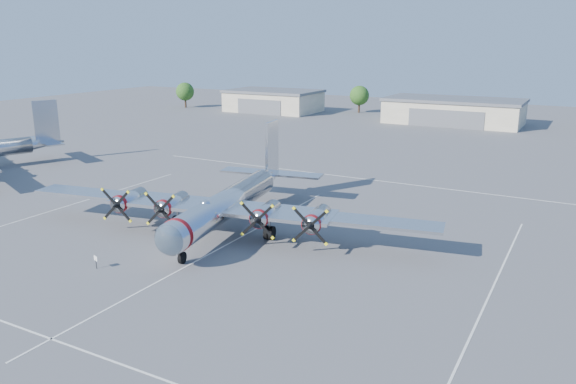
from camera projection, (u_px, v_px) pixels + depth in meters
The scene contains 8 objects.
ground at pixel (249, 233), 52.24m from camera, with size 260.00×260.00×0.00m, color #4E4E51.
parking_lines at pixel (239, 238), 50.75m from camera, with size 60.00×50.08×0.01m.
hangar_west at pixel (273, 101), 141.81m from camera, with size 22.60×14.60×5.40m.
hangar_center at pixel (454, 111), 120.93m from camera, with size 28.60×14.60×5.40m.
tree_far_west at pixel (185, 92), 149.67m from camera, with size 4.80×4.80×6.64m.
tree_west at pixel (359, 96), 138.94m from camera, with size 4.80×4.80×6.64m.
main_bomber_b29 at pixel (230, 228), 53.52m from camera, with size 39.46×26.99×8.73m, color silver, non-canonical shape.
info_placard at pixel (96, 260), 43.85m from camera, with size 0.53×0.20×1.04m.
Camera 1 is at (26.95, -41.61, 17.26)m, focal length 35.00 mm.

